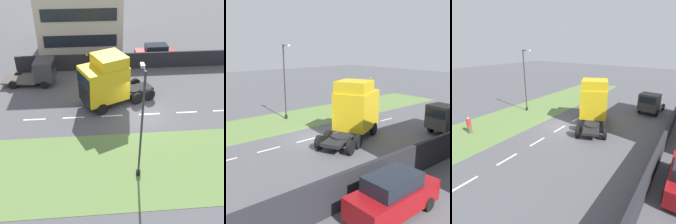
{
  "view_description": "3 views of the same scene",
  "coord_description": "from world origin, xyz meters",
  "views": [
    {
      "loc": [
        -19.15,
        4.09,
        13.47
      ],
      "look_at": [
        -2.79,
        2.73,
        2.29
      ],
      "focal_mm": 45.0,
      "sensor_mm": 36.0,
      "label": 1
    },
    {
      "loc": [
        17.63,
        -12.29,
        7.31
      ],
      "look_at": [
        0.48,
        2.16,
        1.91
      ],
      "focal_mm": 45.0,
      "sensor_mm": 36.0,
      "label": 2
    },
    {
      "loc": [
        10.1,
        -14.18,
        7.83
      ],
      "look_at": [
        -0.18,
        0.29,
        1.45
      ],
      "focal_mm": 30.0,
      "sensor_mm": 36.0,
      "label": 3
    }
  ],
  "objects": [
    {
      "name": "lane_markings",
      "position": [
        0.0,
        -0.7,
        0.0
      ],
      "size": [
        0.16,
        21.0,
        0.0
      ],
      "color": "white",
      "rests_on": "ground"
    },
    {
      "name": "lorry_cab",
      "position": [
        1.85,
        2.8,
        2.31
      ],
      "size": [
        5.03,
        6.9,
        4.74
      ],
      "rotation": [
        0.0,
        0.0,
        0.42
      ],
      "color": "black",
      "rests_on": "ground"
    },
    {
      "name": "lamp_post",
      "position": [
        -6.63,
        1.38,
        3.48
      ],
      "size": [
        1.26,
        0.28,
        7.34
      ],
      "color": "black",
      "rests_on": "ground"
    },
    {
      "name": "flatbed_truck",
      "position": [
        6.15,
        9.01,
        1.33
      ],
      "size": [
        2.48,
        5.28,
        2.53
      ],
      "rotation": [
        0.0,
        0.0,
        3.06
      ],
      "color": "#333338",
      "rests_on": "ground"
    },
    {
      "name": "ground_plane",
      "position": [
        0.0,
        0.0,
        0.0
      ],
      "size": [
        120.0,
        120.0,
        0.0
      ],
      "primitive_type": "plane",
      "color": "#515156",
      "rests_on": "ground"
    },
    {
      "name": "pedestrian",
      "position": [
        -6.3,
        -6.31,
        0.77
      ],
      "size": [
        0.39,
        0.39,
        1.58
      ],
      "color": "brown",
      "rests_on": "ground"
    },
    {
      "name": "grass_verge",
      "position": [
        -6.0,
        0.0,
        0.01
      ],
      "size": [
        7.0,
        44.0,
        0.01
      ],
      "color": "#607F42",
      "rests_on": "ground"
    },
    {
      "name": "boundary_wall",
      "position": [
        9.0,
        0.0,
        0.89
      ],
      "size": [
        0.25,
        24.0,
        1.78
      ],
      "color": "#232328",
      "rests_on": "ground"
    }
  ]
}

